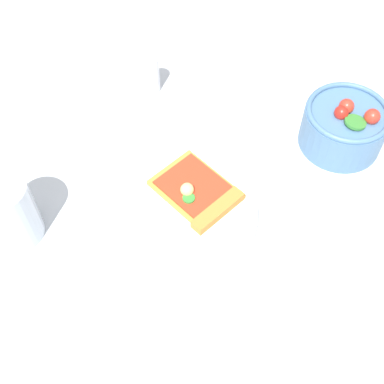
% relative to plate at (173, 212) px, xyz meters
% --- Properties ---
extents(ground_plane, '(2.40, 2.40, 0.00)m').
position_rel_plate_xyz_m(ground_plane, '(0.03, 0.04, -0.01)').
color(ground_plane, silver).
rests_on(ground_plane, ground).
extents(plate, '(0.24, 0.24, 0.01)m').
position_rel_plate_xyz_m(plate, '(0.00, 0.00, 0.00)').
color(plate, white).
rests_on(plate, ground_plane).
extents(pizza_slice_main, '(0.12, 0.09, 0.03)m').
position_rel_plate_xyz_m(pizza_slice_main, '(0.01, 0.04, 0.01)').
color(pizza_slice_main, gold).
rests_on(pizza_slice_main, plate).
extents(salad_bowl, '(0.13, 0.13, 0.09)m').
position_rel_plate_xyz_m(salad_bowl, '(0.09, 0.28, 0.03)').
color(salad_bowl, '#4C7299').
rests_on(salad_bowl, ground_plane).
extents(soda_glass, '(0.07, 0.07, 0.10)m').
position_rel_plate_xyz_m(soda_glass, '(-0.14, -0.17, 0.04)').
color(soda_glass, silver).
rests_on(soda_glass, ground_plane).
extents(pepper_shaker, '(0.03, 0.03, 0.08)m').
position_rel_plate_xyz_m(pepper_shaker, '(-0.21, 0.16, 0.03)').
color(pepper_shaker, silver).
rests_on(pepper_shaker, ground_plane).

